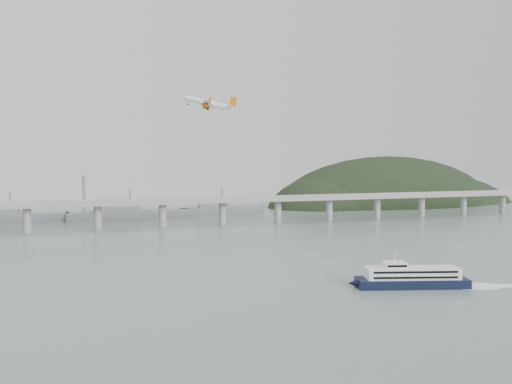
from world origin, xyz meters
name	(u,v)px	position (x,y,z in m)	size (l,w,h in m)	color
ground	(296,279)	(0.00, 0.00, 0.00)	(900.00, 900.00, 0.00)	slate
bridge	(198,204)	(-1.15, 200.00, 17.65)	(800.00, 22.00, 23.90)	gray
headland	(398,219)	(285.18, 331.75, -19.34)	(365.00, 155.00, 156.00)	black
distant_fleet	(3,217)	(-155.36, 265.08, 6.22)	(453.00, 60.90, 40.00)	slate
ferry	(412,278)	(40.26, -29.26, 3.91)	(74.62, 29.25, 14.40)	black
airliner	(209,103)	(-19.85, 82.03, 86.51)	(32.26, 29.87, 10.01)	white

